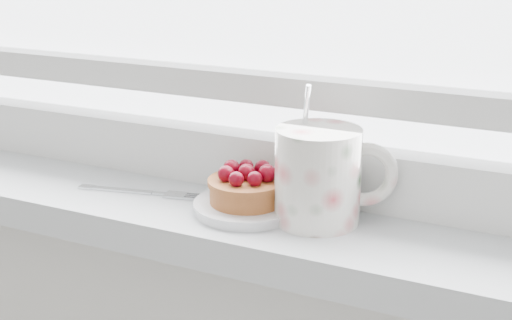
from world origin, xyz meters
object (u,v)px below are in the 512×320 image
Objects in this scene: saucer at (247,207)px; fork at (142,192)px; raspberry_tart at (247,186)px; floral_mug at (321,174)px.

saucer is 0.15m from fork.
saucer is 0.03m from raspberry_tart.
raspberry_tart is 0.53× the size of fork.
saucer is 0.80× the size of floral_mug.
fork is (-0.15, -0.00, -0.03)m from raspberry_tart.
floral_mug is 0.24m from fork.
floral_mug is at bearing 6.97° from saucer.
saucer is at bearing -101.54° from raspberry_tart.
fork is (-0.15, -0.00, -0.00)m from saucer.
raspberry_tart is at bearing 78.46° from saucer.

